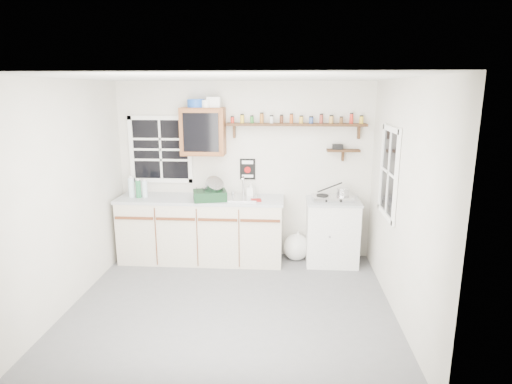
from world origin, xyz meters
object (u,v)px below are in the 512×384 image
dish_rack (211,193)px  main_cabinet (201,229)px  spice_shelf (296,124)px  upper_cabinet (203,131)px  hotplate (332,198)px  right_cabinet (332,232)px

dish_rack → main_cabinet: bearing=131.0°
main_cabinet → spice_shelf: 1.98m
main_cabinet → dish_rack: 0.60m
upper_cabinet → dish_rack: (0.14, -0.26, -0.80)m
main_cabinet → upper_cabinet: (0.03, 0.14, 1.36)m
spice_shelf → dish_rack: 1.49m
main_cabinet → dish_rack: size_ratio=4.56×
main_cabinet → hotplate: hotplate is taller
right_cabinet → hotplate: bearing=-125.8°
hotplate → dish_rack: bearing=179.4°
hotplate → spice_shelf: bearing=153.0°
hotplate → main_cabinet: bearing=175.3°
main_cabinet → right_cabinet: size_ratio=2.54×
main_cabinet → right_cabinet: (1.83, 0.03, -0.01)m
spice_shelf → hotplate: size_ratio=3.35×
upper_cabinet → dish_rack: size_ratio=1.28×
upper_cabinet → hotplate: bearing=-4.4°
main_cabinet → upper_cabinet: 1.37m
main_cabinet → upper_cabinet: size_ratio=3.55×
right_cabinet → upper_cabinet: size_ratio=1.40×
upper_cabinet → spice_shelf: 1.28m
upper_cabinet → hotplate: (1.79, -0.14, -0.88)m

